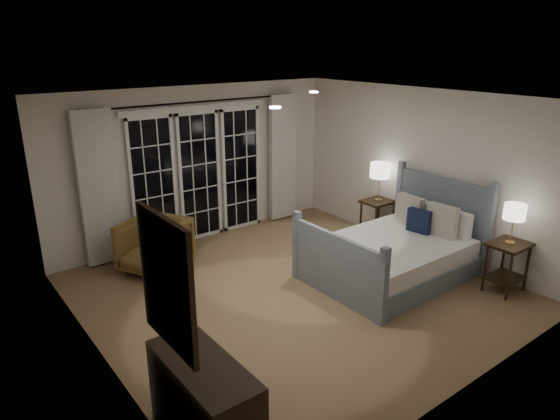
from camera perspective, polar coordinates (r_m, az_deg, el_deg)
floor at (r=6.70m, az=1.59°, el=-9.24°), size 5.00×5.00×0.00m
ceiling at (r=5.95m, az=1.81°, el=12.55°), size 5.00×5.00×0.00m
wall_left at (r=5.11m, az=-20.72°, el=-4.27°), size 0.02×5.00×2.50m
wall_right at (r=7.97m, az=15.86°, el=4.29°), size 0.02×5.00×2.50m
wall_back at (r=8.23m, az=-9.37°, el=5.21°), size 5.00×0.02×2.50m
wall_front at (r=4.68m, az=21.48°, el=-6.52°), size 5.00×0.02×2.50m
french_doors at (r=8.23m, az=-9.18°, el=4.08°), size 2.50×0.04×2.20m
curtain_rod at (r=7.97m, az=-9.40°, el=12.09°), size 3.50×0.03×0.03m
curtain_left at (r=7.54m, az=-19.97°, el=2.28°), size 0.55×0.10×2.25m
curtain_right at (r=9.02m, az=0.32°, el=6.01°), size 0.55×0.10×2.25m
downlight_a at (r=6.92m, az=3.88°, el=13.30°), size 0.12×0.12×0.01m
downlight_b at (r=5.27m, az=-0.56°, el=11.64°), size 0.12×0.12×0.01m
bed at (r=7.17m, az=12.93°, el=-4.92°), size 2.17×1.55×1.26m
nightstand_left at (r=7.16m, az=24.53°, el=-5.17°), size 0.52×0.42×0.68m
nightstand_right at (r=8.40m, az=11.06°, el=-0.37°), size 0.51×0.41×0.66m
lamp_left at (r=6.94m, az=25.25°, el=-0.26°), size 0.27×0.27×0.53m
lamp_right at (r=8.20m, az=11.37°, el=4.43°), size 0.32×0.32×0.63m
armchair at (r=7.33m, az=-14.11°, el=-3.98°), size 1.13×1.12×0.76m
dresser at (r=4.31m, az=-8.59°, el=-21.17°), size 0.47×1.11×0.78m
mirror at (r=3.59m, az=-12.81°, el=-8.10°), size 0.05×0.85×1.00m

